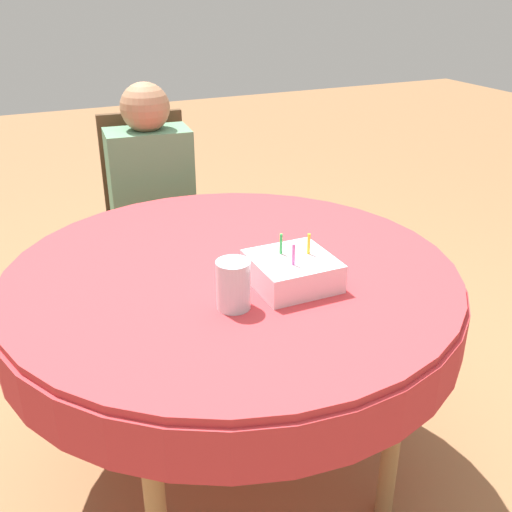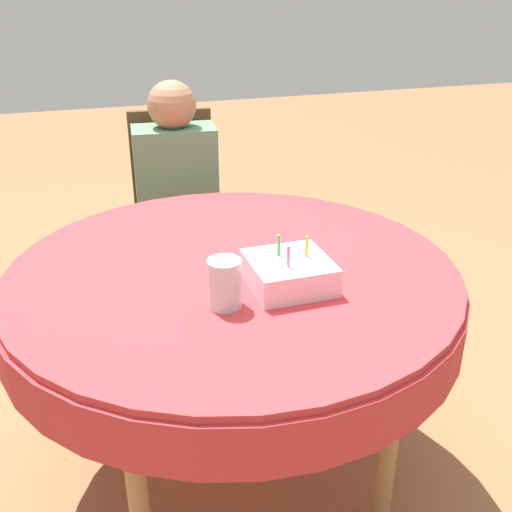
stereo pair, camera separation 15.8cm
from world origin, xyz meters
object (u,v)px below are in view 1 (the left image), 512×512
(chair, at_px, (151,223))
(drinking_glass, at_px, (233,285))
(birthday_cake, at_px, (292,271))
(person, at_px, (153,196))

(chair, distance_m, drinking_glass, 1.21)
(birthday_cake, relative_size, drinking_glass, 1.66)
(chair, xyz_separation_m, drinking_glass, (-0.11, -1.17, 0.30))
(birthday_cake, bearing_deg, chair, 93.88)
(chair, relative_size, drinking_glass, 7.79)
(person, bearing_deg, birthday_cake, -79.53)
(person, relative_size, birthday_cake, 5.42)
(drinking_glass, bearing_deg, chair, 84.88)
(chair, bearing_deg, drinking_glass, -89.43)
(chair, bearing_deg, person, -90.00)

